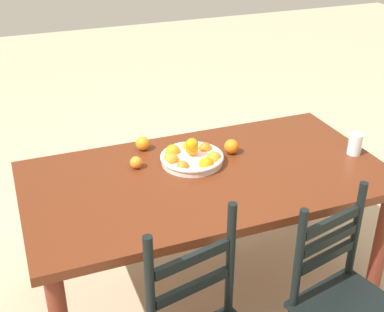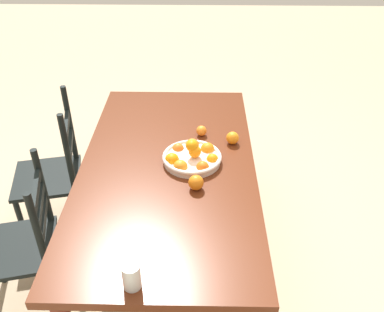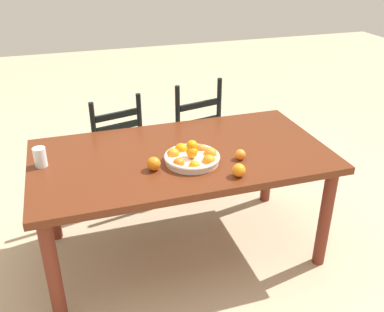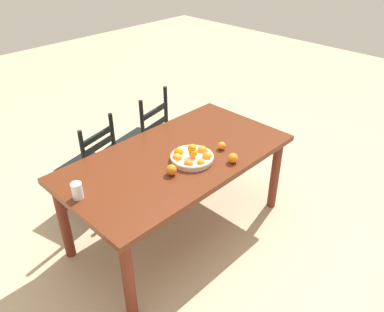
{
  "view_description": "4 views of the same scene",
  "coord_description": "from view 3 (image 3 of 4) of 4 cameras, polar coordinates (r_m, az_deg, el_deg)",
  "views": [
    {
      "loc": [
        0.88,
        2.06,
        2.03
      ],
      "look_at": [
        0.03,
        -0.13,
        0.78
      ],
      "focal_mm": 48.58,
      "sensor_mm": 36.0,
      "label": 1
    },
    {
      "loc": [
        -1.88,
        -0.17,
        2.1
      ],
      "look_at": [
        0.03,
        -0.13,
        0.78
      ],
      "focal_mm": 39.43,
      "sensor_mm": 36.0,
      "label": 2
    },
    {
      "loc": [
        -0.64,
        -2.25,
        1.93
      ],
      "look_at": [
        0.03,
        -0.13,
        0.78
      ],
      "focal_mm": 40.17,
      "sensor_mm": 36.0,
      "label": 3
    },
    {
      "loc": [
        -1.72,
        -1.84,
        2.3
      ],
      "look_at": [
        0.03,
        -0.13,
        0.78
      ],
      "focal_mm": 35.98,
      "sensor_mm": 36.0,
      "label": 4
    }
  ],
  "objects": [
    {
      "name": "orange_loose_2",
      "position": [
        2.55,
        6.43,
        0.19
      ],
      "size": [
        0.06,
        0.06,
        0.06
      ],
      "primitive_type": "sphere",
      "color": "orange",
      "rests_on": "dining_table"
    },
    {
      "name": "dining_table",
      "position": [
        2.66,
        -1.43,
        -1.3
      ],
      "size": [
        1.8,
        0.96,
        0.74
      ],
      "color": "#592612",
      "rests_on": "ground"
    },
    {
      "name": "ground_plane",
      "position": [
        3.03,
        -1.29,
        -12.19
      ],
      "size": [
        12.0,
        12.0,
        0.0
      ],
      "primitive_type": "plane",
      "color": "tan"
    },
    {
      "name": "chair_by_cabinet",
      "position": [
        3.37,
        -10.37,
        0.55
      ],
      "size": [
        0.49,
        0.49,
        0.91
      ],
      "rotation": [
        0.0,
        0.0,
        3.38
      ],
      "color": "black",
      "rests_on": "ground"
    },
    {
      "name": "fruit_bowl",
      "position": [
        2.5,
        0.02,
        -0.15
      ],
      "size": [
        0.33,
        0.33,
        0.14
      ],
      "color": "silver",
      "rests_on": "dining_table"
    },
    {
      "name": "orange_loose_0",
      "position": [
        2.42,
        -5.12,
        -1.03
      ],
      "size": [
        0.08,
        0.08,
        0.08
      ],
      "primitive_type": "sphere",
      "color": "orange",
      "rests_on": "dining_table"
    },
    {
      "name": "drinking_glass",
      "position": [
        2.6,
        -19.52,
        -0.14
      ],
      "size": [
        0.07,
        0.07,
        0.11
      ],
      "primitive_type": "cylinder",
      "color": "silver",
      "rests_on": "dining_table"
    },
    {
      "name": "orange_loose_1",
      "position": [
        2.37,
        6.23,
        -1.89
      ],
      "size": [
        0.08,
        0.08,
        0.08
      ],
      "primitive_type": "sphere",
      "color": "orange",
      "rests_on": "dining_table"
    },
    {
      "name": "chair_near_window",
      "position": [
        3.5,
        -0.29,
        2.07
      ],
      "size": [
        0.5,
        0.5,
        0.97
      ],
      "rotation": [
        0.0,
        0.0,
        3.36
      ],
      "color": "black",
      "rests_on": "ground"
    }
  ]
}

